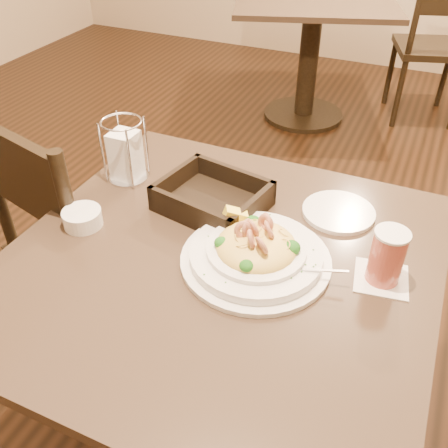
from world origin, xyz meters
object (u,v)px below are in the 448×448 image
at_px(main_table, 221,332).
at_px(drink_glass, 387,257).
at_px(background_table, 311,38).
at_px(napkin_caddy, 126,154).
at_px(side_plate, 339,212).
at_px(butter_ramekin, 82,218).
at_px(pasta_bowl, 256,251).
at_px(bread_basket, 213,199).
at_px(dining_chair_far, 435,43).
at_px(dining_chair_near, 83,241).

distance_m(main_table, drink_glass, 0.45).
relative_size(background_table, napkin_caddy, 6.82).
height_order(main_table, side_plate, side_plate).
height_order(background_table, butter_ramekin, butter_ramekin).
relative_size(drink_glass, butter_ramekin, 1.36).
xyz_separation_m(pasta_bowl, side_plate, (0.12, 0.24, -0.02)).
relative_size(drink_glass, bread_basket, 0.45).
xyz_separation_m(dining_chair_far, bread_basket, (-0.35, -2.42, 0.28)).
bearing_deg(butter_ramekin, side_plate, 28.17).
xyz_separation_m(pasta_bowl, butter_ramekin, (-0.41, -0.04, -0.01)).
relative_size(bread_basket, side_plate, 1.57).
xyz_separation_m(dining_chair_near, butter_ramekin, (0.20, -0.19, 0.28)).
distance_m(background_table, bread_basket, 2.19).
relative_size(pasta_bowl, bread_basket, 1.30).
distance_m(drink_glass, napkin_caddy, 0.70).
xyz_separation_m(dining_chair_far, butter_ramekin, (-0.60, -2.61, 0.28)).
distance_m(main_table, dining_chair_far, 2.60).
bearing_deg(butter_ramekin, main_table, 3.63).
distance_m(dining_chair_near, pasta_bowl, 0.69).
bearing_deg(bread_basket, side_plate, 18.83).
height_order(dining_chair_far, pasta_bowl, dining_chair_far).
bearing_deg(side_plate, main_table, -126.12).
bearing_deg(dining_chair_far, pasta_bowl, 68.24).
xyz_separation_m(dining_chair_far, napkin_caddy, (-0.62, -2.39, 0.33)).
relative_size(dining_chair_near, bread_basket, 3.41).
distance_m(background_table, butter_ramekin, 2.35).
bearing_deg(napkin_caddy, side_plate, 7.01).
xyz_separation_m(dining_chair_near, drink_glass, (0.87, -0.09, 0.32)).
xyz_separation_m(dining_chair_near, napkin_caddy, (0.18, 0.03, 0.33)).
height_order(background_table, side_plate, side_plate).
distance_m(dining_chair_near, drink_glass, 0.93).
bearing_deg(main_table, background_table, 100.87).
height_order(dining_chair_near, drink_glass, dining_chair_near).
distance_m(background_table, side_plate, 2.16).
relative_size(dining_chair_near, pasta_bowl, 2.62).
bearing_deg(dining_chair_far, background_table, 3.99).
relative_size(drink_glass, napkin_caddy, 0.73).
xyz_separation_m(drink_glass, side_plate, (-0.13, 0.19, -0.05)).
bearing_deg(side_plate, dining_chair_near, -172.43).
distance_m(dining_chair_far, napkin_caddy, 2.49).
bearing_deg(background_table, dining_chair_near, -92.51).
bearing_deg(main_table, pasta_bowl, 16.52).
height_order(main_table, bread_basket, bread_basket).
relative_size(dining_chair_near, dining_chair_far, 1.00).
relative_size(pasta_bowl, napkin_caddy, 2.12).
height_order(bread_basket, side_plate, bread_basket).
bearing_deg(dining_chair_near, side_plate, -157.74).
distance_m(dining_chair_far, butter_ramekin, 2.69).
height_order(background_table, dining_chair_near, dining_chair_near).
distance_m(dining_chair_near, side_plate, 0.78).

